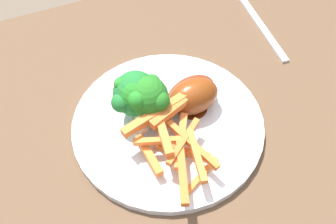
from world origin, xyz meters
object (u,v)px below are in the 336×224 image
(dining_table, at_px, (169,197))
(broccoli_floret_front, at_px, (135,94))
(broccoli_floret_back, at_px, (136,94))
(chicken_drumstick_near, at_px, (190,98))
(dinner_plate, at_px, (168,123))
(broccoli_floret_middle, at_px, (149,96))
(fork, at_px, (261,26))
(carrot_fries_pile, at_px, (173,139))
(chicken_drumstick_far, at_px, (188,96))

(dining_table, height_order, broccoli_floret_front, broccoli_floret_front)
(broccoli_floret_back, height_order, chicken_drumstick_near, broccoli_floret_back)
(dinner_plate, relative_size, broccoli_floret_middle, 3.55)
(broccoli_floret_front, bearing_deg, broccoli_floret_back, 62.91)
(broccoli_floret_front, height_order, fork, broccoli_floret_front)
(dining_table, bearing_deg, broccoli_floret_front, 99.52)
(dining_table, xyz_separation_m, broccoli_floret_middle, (0.00, 0.07, 0.17))
(carrot_fries_pile, bearing_deg, dinner_plate, 73.57)
(broccoli_floret_middle, relative_size, carrot_fries_pile, 0.51)
(dinner_plate, height_order, chicken_drumstick_near, chicken_drumstick_near)
(carrot_fries_pile, relative_size, chicken_drumstick_near, 1.19)
(carrot_fries_pile, distance_m, chicken_drumstick_near, 0.07)
(dinner_plate, distance_m, chicken_drumstick_near, 0.05)
(chicken_drumstick_near, bearing_deg, chicken_drumstick_far, 86.74)
(dining_table, xyz_separation_m, dinner_plate, (0.02, 0.06, 0.11))
(chicken_drumstick_near, bearing_deg, dinner_plate, -169.73)
(broccoli_floret_front, relative_size, fork, 0.39)
(broccoli_floret_middle, bearing_deg, dinner_plate, -34.94)
(broccoli_floret_middle, relative_size, chicken_drumstick_far, 0.55)
(carrot_fries_pile, relative_size, chicken_drumstick_far, 1.07)
(broccoli_floret_front, relative_size, carrot_fries_pile, 0.50)
(dinner_plate, height_order, chicken_drumstick_far, chicken_drumstick_far)
(broccoli_floret_front, bearing_deg, dinner_plate, -34.76)
(dinner_plate, distance_m, broccoli_floret_front, 0.07)
(chicken_drumstick_far, bearing_deg, broccoli_floret_back, 168.55)
(dining_table, distance_m, chicken_drumstick_far, 0.17)
(chicken_drumstick_far, bearing_deg, broccoli_floret_middle, -179.52)
(broccoli_floret_front, relative_size, chicken_drumstick_near, 0.59)
(broccoli_floret_back, bearing_deg, chicken_drumstick_near, -17.58)
(carrot_fries_pile, height_order, chicken_drumstick_far, carrot_fries_pile)
(broccoli_floret_back, distance_m, chicken_drumstick_near, 0.08)
(broccoli_floret_front, height_order, chicken_drumstick_far, broccoli_floret_front)
(chicken_drumstick_near, xyz_separation_m, chicken_drumstick_far, (0.00, 0.01, -0.00))
(dinner_plate, relative_size, broccoli_floret_front, 3.66)
(dining_table, relative_size, broccoli_floret_front, 14.43)
(dinner_plate, xyz_separation_m, chicken_drumstick_far, (0.04, 0.01, 0.03))
(carrot_fries_pile, bearing_deg, broccoli_floret_back, 104.89)
(dining_table, height_order, dinner_plate, dinner_plate)
(fork, bearing_deg, broccoli_floret_middle, 121.71)
(fork, bearing_deg, carrot_fries_pile, 132.61)
(dining_table, bearing_deg, broccoli_floret_back, 97.70)
(broccoli_floret_back, relative_size, fork, 0.39)
(broccoli_floret_back, height_order, fork, broccoli_floret_back)
(broccoli_floret_front, bearing_deg, dining_table, -80.48)
(dining_table, relative_size, broccoli_floret_middle, 13.99)
(broccoli_floret_middle, distance_m, chicken_drumstick_near, 0.06)
(dinner_plate, height_order, fork, dinner_plate)
(broccoli_floret_middle, distance_m, fork, 0.29)
(broccoli_floret_middle, distance_m, broccoli_floret_back, 0.02)
(broccoli_floret_front, relative_size, broccoli_floret_middle, 0.97)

